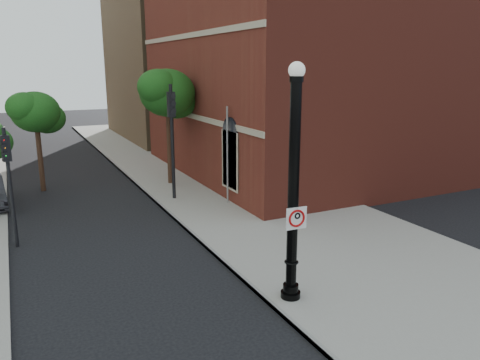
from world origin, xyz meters
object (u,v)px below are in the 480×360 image
lamppost (293,198)px  traffic_signal_left (8,168)px  no_parking_sign (296,218)px  traffic_signal_right (172,124)px

lamppost → traffic_signal_left: bearing=130.7°
lamppost → no_parking_sign: lamppost is taller
no_parking_sign → traffic_signal_left: bearing=133.5°
lamppost → traffic_signal_left: (-6.35, 7.38, -0.07)m
lamppost → traffic_signal_left: 9.74m
traffic_signal_right → lamppost: bearing=-84.0°
traffic_signal_left → no_parking_sign: bearing=-63.6°
lamppost → no_parking_sign: 0.51m
no_parking_sign → traffic_signal_right: 10.64m
lamppost → traffic_signal_right: 10.44m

